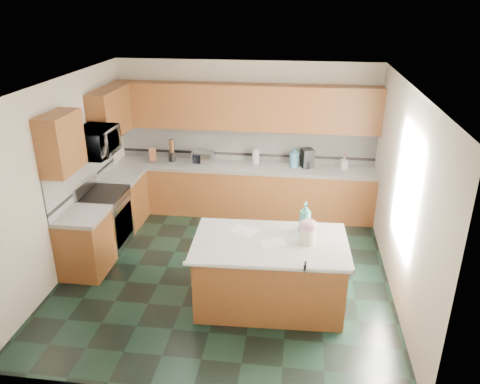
# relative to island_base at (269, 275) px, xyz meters

# --- Properties ---
(floor) EXTENTS (4.60, 4.60, 0.00)m
(floor) POSITION_rel_island_base_xyz_m (-0.66, 0.67, -0.43)
(floor) COLOR black
(floor) RESTS_ON ground
(ceiling) EXTENTS (4.60, 4.60, 0.00)m
(ceiling) POSITION_rel_island_base_xyz_m (-0.66, 0.67, 2.27)
(ceiling) COLOR white
(ceiling) RESTS_ON ground
(wall_back) EXTENTS (4.60, 0.04, 2.70)m
(wall_back) POSITION_rel_island_base_xyz_m (-0.66, 2.99, 0.92)
(wall_back) COLOR #F2E4CD
(wall_back) RESTS_ON ground
(wall_front) EXTENTS (4.60, 0.04, 2.70)m
(wall_front) POSITION_rel_island_base_xyz_m (-0.66, -1.65, 0.92)
(wall_front) COLOR #F2E4CD
(wall_front) RESTS_ON ground
(wall_left) EXTENTS (0.04, 4.60, 2.70)m
(wall_left) POSITION_rel_island_base_xyz_m (-2.98, 0.67, 0.92)
(wall_left) COLOR #F2E4CD
(wall_left) RESTS_ON ground
(wall_right) EXTENTS (0.04, 4.60, 2.70)m
(wall_right) POSITION_rel_island_base_xyz_m (1.66, 0.67, 0.92)
(wall_right) COLOR #F2E4CD
(wall_right) RESTS_ON ground
(back_base_cab) EXTENTS (4.60, 0.60, 0.86)m
(back_base_cab) POSITION_rel_island_base_xyz_m (-0.66, 2.67, 0.00)
(back_base_cab) COLOR #543015
(back_base_cab) RESTS_ON ground
(back_countertop) EXTENTS (4.60, 0.64, 0.06)m
(back_countertop) POSITION_rel_island_base_xyz_m (-0.66, 2.67, 0.46)
(back_countertop) COLOR white
(back_countertop) RESTS_ON back_base_cab
(back_upper_cab) EXTENTS (4.60, 0.33, 0.78)m
(back_upper_cab) POSITION_rel_island_base_xyz_m (-0.66, 2.80, 1.51)
(back_upper_cab) COLOR #543015
(back_upper_cab) RESTS_ON wall_back
(back_backsplash) EXTENTS (4.60, 0.02, 0.63)m
(back_backsplash) POSITION_rel_island_base_xyz_m (-0.66, 2.96, 0.81)
(back_backsplash) COLOR silver
(back_backsplash) RESTS_ON back_countertop
(back_accent_band) EXTENTS (4.60, 0.01, 0.05)m
(back_accent_band) POSITION_rel_island_base_xyz_m (-0.66, 2.95, 0.61)
(back_accent_band) COLOR black
(back_accent_band) RESTS_ON back_countertop
(left_base_cab_rear) EXTENTS (0.60, 0.82, 0.86)m
(left_base_cab_rear) POSITION_rel_island_base_xyz_m (-2.66, 1.96, 0.00)
(left_base_cab_rear) COLOR #543015
(left_base_cab_rear) RESTS_ON ground
(left_counter_rear) EXTENTS (0.64, 0.82, 0.06)m
(left_counter_rear) POSITION_rel_island_base_xyz_m (-2.66, 1.96, 0.46)
(left_counter_rear) COLOR white
(left_counter_rear) RESTS_ON left_base_cab_rear
(left_base_cab_front) EXTENTS (0.60, 0.72, 0.86)m
(left_base_cab_front) POSITION_rel_island_base_xyz_m (-2.66, 0.43, 0.00)
(left_base_cab_front) COLOR #543015
(left_base_cab_front) RESTS_ON ground
(left_counter_front) EXTENTS (0.64, 0.72, 0.06)m
(left_counter_front) POSITION_rel_island_base_xyz_m (-2.66, 0.43, 0.46)
(left_counter_front) COLOR white
(left_counter_front) RESTS_ON left_base_cab_front
(left_backsplash) EXTENTS (0.02, 2.30, 0.63)m
(left_backsplash) POSITION_rel_island_base_xyz_m (-2.95, 1.22, 0.81)
(left_backsplash) COLOR silver
(left_backsplash) RESTS_ON wall_left
(left_accent_band) EXTENTS (0.01, 2.30, 0.05)m
(left_accent_band) POSITION_rel_island_base_xyz_m (-2.95, 1.22, 0.61)
(left_accent_band) COLOR black
(left_accent_band) RESTS_ON wall_left
(left_upper_cab_rear) EXTENTS (0.33, 1.09, 0.78)m
(left_upper_cab_rear) POSITION_rel_island_base_xyz_m (-2.80, 2.09, 1.51)
(left_upper_cab_rear) COLOR #543015
(left_upper_cab_rear) RESTS_ON wall_left
(left_upper_cab_front) EXTENTS (0.33, 0.72, 0.78)m
(left_upper_cab_front) POSITION_rel_island_base_xyz_m (-2.80, 0.43, 1.51)
(left_upper_cab_front) COLOR #543015
(left_upper_cab_front) RESTS_ON wall_left
(range_body) EXTENTS (0.60, 0.76, 0.88)m
(range_body) POSITION_rel_island_base_xyz_m (-2.66, 1.17, 0.01)
(range_body) COLOR #B7B7BC
(range_body) RESTS_ON ground
(range_oven_door) EXTENTS (0.02, 0.68, 0.55)m
(range_oven_door) POSITION_rel_island_base_xyz_m (-2.37, 1.17, -0.03)
(range_oven_door) COLOR black
(range_oven_door) RESTS_ON range_body
(range_cooktop) EXTENTS (0.62, 0.78, 0.04)m
(range_cooktop) POSITION_rel_island_base_xyz_m (-2.66, 1.17, 0.47)
(range_cooktop) COLOR black
(range_cooktop) RESTS_ON range_body
(range_handle) EXTENTS (0.02, 0.66, 0.02)m
(range_handle) POSITION_rel_island_base_xyz_m (-2.34, 1.17, 0.35)
(range_handle) COLOR #B7B7BC
(range_handle) RESTS_ON range_body
(range_backguard) EXTENTS (0.06, 0.76, 0.18)m
(range_backguard) POSITION_rel_island_base_xyz_m (-2.92, 1.17, 0.59)
(range_backguard) COLOR #B7B7BC
(range_backguard) RESTS_ON range_body
(microwave) EXTENTS (0.50, 0.73, 0.41)m
(microwave) POSITION_rel_island_base_xyz_m (-2.66, 1.17, 1.30)
(microwave) COLOR #B7B7BC
(microwave) RESTS_ON wall_left
(island_base) EXTENTS (1.85, 1.11, 0.86)m
(island_base) POSITION_rel_island_base_xyz_m (0.00, 0.00, 0.00)
(island_base) COLOR #543015
(island_base) RESTS_ON ground
(island_top) EXTENTS (1.96, 1.21, 0.06)m
(island_top) POSITION_rel_island_base_xyz_m (0.00, 0.00, 0.46)
(island_top) COLOR white
(island_top) RESTS_ON island_base
(island_bullnose) EXTENTS (1.91, 0.14, 0.06)m
(island_bullnose) POSITION_rel_island_base_xyz_m (0.00, -0.57, 0.46)
(island_bullnose) COLOR white
(island_bullnose) RESTS_ON island_base
(treat_jar) EXTENTS (0.25, 0.25, 0.21)m
(treat_jar) POSITION_rel_island_base_xyz_m (0.45, 0.02, 0.60)
(treat_jar) COLOR beige
(treat_jar) RESTS_ON island_top
(treat_jar_lid) EXTENTS (0.22, 0.22, 0.14)m
(treat_jar_lid) POSITION_rel_island_base_xyz_m (0.45, 0.02, 0.73)
(treat_jar_lid) COLOR #E2A1B5
(treat_jar_lid) RESTS_ON treat_jar
(treat_jar_knob) EXTENTS (0.07, 0.02, 0.02)m
(treat_jar_knob) POSITION_rel_island_base_xyz_m (0.45, 0.02, 0.78)
(treat_jar_knob) COLOR tan
(treat_jar_knob) RESTS_ON treat_jar_lid
(treat_jar_knob_end_l) EXTENTS (0.04, 0.04, 0.04)m
(treat_jar_knob_end_l) POSITION_rel_island_base_xyz_m (0.42, 0.02, 0.78)
(treat_jar_knob_end_l) COLOR tan
(treat_jar_knob_end_l) RESTS_ON treat_jar_lid
(treat_jar_knob_end_r) EXTENTS (0.04, 0.04, 0.04)m
(treat_jar_knob_end_r) POSITION_rel_island_base_xyz_m (0.49, 0.02, 0.78)
(treat_jar_knob_end_r) COLOR tan
(treat_jar_knob_end_r) RESTS_ON treat_jar_lid
(soap_bottle_island) EXTENTS (0.19, 0.19, 0.42)m
(soap_bottle_island) POSITION_rel_island_base_xyz_m (0.41, 0.28, 0.70)
(soap_bottle_island) COLOR teal
(soap_bottle_island) RESTS_ON island_top
(paper_sheet_a) EXTENTS (0.38, 0.33, 0.00)m
(paper_sheet_a) POSITION_rel_island_base_xyz_m (0.04, -0.05, 0.49)
(paper_sheet_a) COLOR white
(paper_sheet_a) RESTS_ON island_top
(paper_sheet_b) EXTENTS (0.39, 0.35, 0.00)m
(paper_sheet_b) POSITION_rel_island_base_xyz_m (-0.36, 0.23, 0.49)
(paper_sheet_b) COLOR white
(paper_sheet_b) RESTS_ON island_top
(clamp_body) EXTENTS (0.03, 0.09, 0.08)m
(clamp_body) POSITION_rel_island_base_xyz_m (0.43, -0.55, 0.50)
(clamp_body) COLOR black
(clamp_body) RESTS_ON island_top
(clamp_handle) EXTENTS (0.01, 0.07, 0.01)m
(clamp_handle) POSITION_rel_island_base_xyz_m (0.43, -0.60, 0.48)
(clamp_handle) COLOR black
(clamp_handle) RESTS_ON island_top
(knife_block) EXTENTS (0.18, 0.21, 0.26)m
(knife_block) POSITION_rel_island_base_xyz_m (-2.34, 2.72, 0.61)
(knife_block) COLOR #472814
(knife_block) RESTS_ON back_countertop
(utensil_crock) EXTENTS (0.13, 0.13, 0.16)m
(utensil_crock) POSITION_rel_island_base_xyz_m (-1.99, 2.75, 0.57)
(utensil_crock) COLOR black
(utensil_crock) RESTS_ON back_countertop
(utensil_bundle) EXTENTS (0.08, 0.08, 0.24)m
(utensil_bundle) POSITION_rel_island_base_xyz_m (-1.99, 2.75, 0.78)
(utensil_bundle) COLOR #472814
(utensil_bundle) RESTS_ON utensil_crock
(toaster_oven) EXTENTS (0.38, 0.28, 0.21)m
(toaster_oven) POSITION_rel_island_base_xyz_m (-1.41, 2.72, 0.60)
(toaster_oven) COLOR #B7B7BC
(toaster_oven) RESTS_ON back_countertop
(toaster_oven_door) EXTENTS (0.33, 0.01, 0.17)m
(toaster_oven_door) POSITION_rel_island_base_xyz_m (-1.41, 2.60, 0.60)
(toaster_oven_door) COLOR black
(toaster_oven_door) RESTS_ON toaster_oven
(paper_towel) EXTENTS (0.12, 0.12, 0.27)m
(paper_towel) POSITION_rel_island_base_xyz_m (-0.46, 2.77, 0.62)
(paper_towel) COLOR white
(paper_towel) RESTS_ON back_countertop
(paper_towel_base) EXTENTS (0.18, 0.18, 0.01)m
(paper_towel_base) POSITION_rel_island_base_xyz_m (-0.46, 2.77, 0.50)
(paper_towel_base) COLOR #B7B7BC
(paper_towel_base) RESTS_ON back_countertop
(water_jug) EXTENTS (0.17, 0.17, 0.27)m
(water_jug) POSITION_rel_island_base_xyz_m (0.22, 2.73, 0.63)
(water_jug) COLOR #4D93B4
(water_jug) RESTS_ON back_countertop
(water_jug_neck) EXTENTS (0.08, 0.08, 0.04)m
(water_jug_neck) POSITION_rel_island_base_xyz_m (0.22, 2.73, 0.78)
(water_jug_neck) COLOR #4D93B4
(water_jug_neck) RESTS_ON water_jug
(coffee_maker) EXTENTS (0.25, 0.27, 0.33)m
(coffee_maker) POSITION_rel_island_base_xyz_m (0.44, 2.75, 0.65)
(coffee_maker) COLOR black
(coffee_maker) RESTS_ON back_countertop
(coffee_carafe) EXTENTS (0.13, 0.13, 0.13)m
(coffee_carafe) POSITION_rel_island_base_xyz_m (0.44, 2.70, 0.56)
(coffee_carafe) COLOR black
(coffee_carafe) RESTS_ON back_countertop
(soap_bottle_back) EXTENTS (0.14, 0.14, 0.25)m
(soap_bottle_back) POSITION_rel_island_base_xyz_m (1.08, 2.72, 0.62)
(soap_bottle_back) COLOR white
(soap_bottle_back) RESTS_ON back_countertop
(soap_back_cap) EXTENTS (0.02, 0.02, 0.03)m
(soap_back_cap) POSITION_rel_island_base_xyz_m (1.08, 2.72, 0.76)
(soap_back_cap) COLOR red
(soap_back_cap) RESTS_ON soap_bottle_back
(window_light_proxy) EXTENTS (0.02, 1.40, 1.10)m
(window_light_proxy) POSITION_rel_island_base_xyz_m (1.63, 0.47, 1.07)
(window_light_proxy) COLOR white
(window_light_proxy) RESTS_ON wall_right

